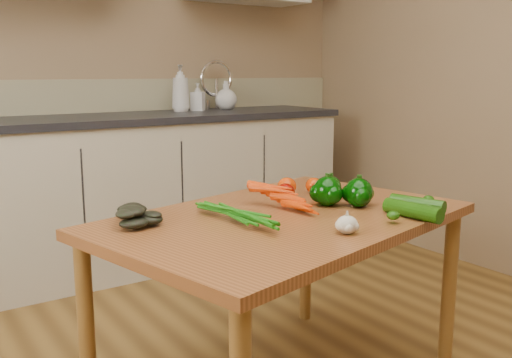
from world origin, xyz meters
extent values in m
cube|color=#997D5C|center=(0.00, 2.51, 1.30)|extent=(4.00, 0.02, 2.60)
cube|color=tan|center=(0.00, 2.48, 0.55)|extent=(3.98, 0.03, 1.10)
cube|color=#B7AF99|center=(0.20, 2.19, 0.43)|extent=(2.80, 0.60, 0.86)
cube|color=#25252A|center=(0.20, 2.19, 0.88)|extent=(2.84, 0.64, 0.04)
cube|color=#99999E|center=(0.98, 2.19, 0.84)|extent=(0.55, 0.42, 0.10)
cylinder|color=silver|center=(0.98, 2.37, 1.02)|extent=(0.02, 0.02, 0.24)
cube|color=brown|center=(0.20, 0.55, 0.65)|extent=(1.39, 1.06, 0.04)
cylinder|color=olive|center=(0.83, 0.34, 0.32)|extent=(0.05, 0.05, 0.63)
cylinder|color=olive|center=(-0.43, 0.76, 0.32)|extent=(0.05, 0.05, 0.63)
cylinder|color=olive|center=(0.68, 1.02, 0.32)|extent=(0.05, 0.05, 0.63)
imported|color=silver|center=(0.67, 2.28, 1.04)|extent=(0.13, 0.14, 0.29)
imported|color=silver|center=(0.80, 2.29, 0.99)|extent=(0.11, 0.11, 0.17)
imported|color=silver|center=(1.01, 2.30, 0.99)|extent=(0.16, 0.16, 0.18)
ellipsoid|color=beige|center=(0.22, 0.27, 0.69)|extent=(0.07, 0.07, 0.06)
sphere|color=#033302|center=(0.41, 0.58, 0.72)|extent=(0.11, 0.11, 0.11)
sphere|color=#033302|center=(0.51, 0.67, 0.71)|extent=(0.08, 0.08, 0.08)
sphere|color=#033302|center=(0.50, 0.50, 0.72)|extent=(0.10, 0.10, 0.10)
ellipsoid|color=#860902|center=(0.34, 0.73, 0.70)|extent=(0.07, 0.07, 0.07)
ellipsoid|color=#D23705|center=(0.40, 0.81, 0.70)|extent=(0.08, 0.08, 0.07)
ellipsoid|color=#D23705|center=(0.51, 0.77, 0.70)|extent=(0.07, 0.07, 0.06)
cylinder|color=#134106|center=(0.62, 0.34, 0.69)|extent=(0.10, 0.20, 0.05)
cylinder|color=#134106|center=(0.53, 0.28, 0.69)|extent=(0.07, 0.21, 0.05)
camera|label=1|loc=(-0.92, -0.96, 1.15)|focal=40.00mm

